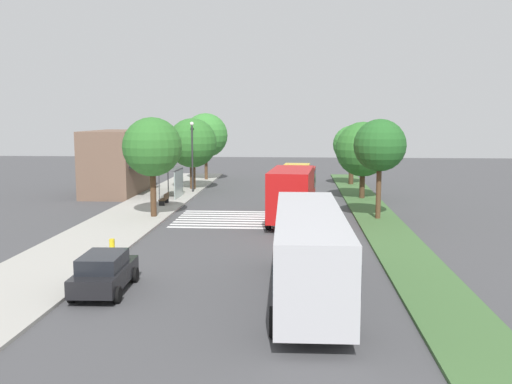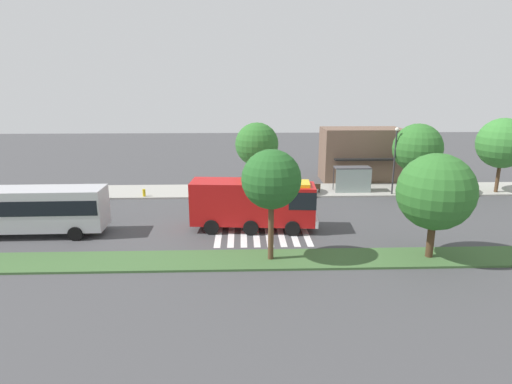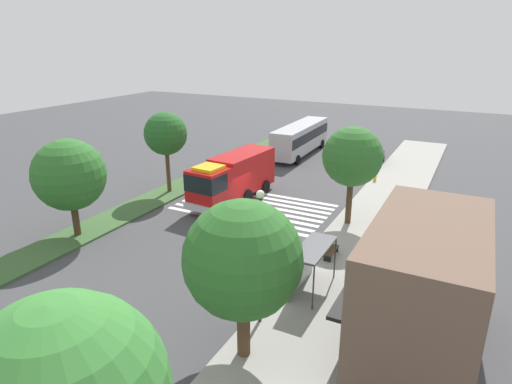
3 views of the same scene
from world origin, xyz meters
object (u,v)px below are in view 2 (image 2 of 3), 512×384
(bus_stop_shelter, at_px, (353,175))
(street_lamp, at_px, (395,155))
(sidewalk_tree_center, at_px, (418,148))
(sidewalk_tree_east, at_px, (503,143))
(parked_car_west, at_px, (70,194))
(median_tree_west, at_px, (436,192))
(fire_hydrant, at_px, (144,193))
(transit_bus, at_px, (20,208))
(bench_near_shelter, at_px, (312,188))
(median_tree_far_west, at_px, (271,180))
(fire_truck, at_px, (256,202))
(sidewalk_tree_far_west, at_px, (257,145))

(bus_stop_shelter, distance_m, street_lamp, 4.30)
(sidewalk_tree_center, bearing_deg, sidewalk_tree_east, 0.00)
(parked_car_west, height_order, sidewalk_tree_center, sidewalk_tree_center)
(parked_car_west, distance_m, sidewalk_tree_center, 32.73)
(median_tree_west, xyz_separation_m, fire_hydrant, (-20.97, 15.08, -3.81))
(parked_car_west, relative_size, transit_bus, 0.37)
(sidewalk_tree_east, bearing_deg, bench_near_shelter, 178.51)
(street_lamp, xyz_separation_m, sidewalk_tree_center, (2.29, 0.40, 0.60))
(sidewalk_tree_center, height_order, fire_hydrant, sidewalk_tree_center)
(median_tree_far_west, relative_size, median_tree_west, 1.05)
(sidewalk_tree_east, bearing_deg, street_lamp, -177.83)
(sidewalk_tree_center, distance_m, median_tree_west, 16.44)
(parked_car_west, relative_size, sidewalk_tree_center, 0.64)
(bus_stop_shelter, height_order, fire_hydrant, bus_stop_shelter)
(fire_truck, height_order, parked_car_west, fire_truck)
(bench_near_shelter, bearing_deg, parked_car_west, -173.21)
(sidewalk_tree_far_west, xyz_separation_m, median_tree_far_west, (0.30, -15.58, 0.15))
(sidewalk_tree_center, relative_size, fire_hydrant, 9.66)
(parked_car_west, relative_size, median_tree_far_west, 0.64)
(street_lamp, bearing_deg, median_tree_west, -101.01)
(fire_truck, relative_size, parked_car_west, 2.18)
(transit_bus, distance_m, median_tree_west, 27.92)
(fire_hydrant, bearing_deg, sidewalk_tree_far_west, 2.66)
(sidewalk_tree_center, xyz_separation_m, median_tree_west, (-5.25, -15.58, -0.22))
(fire_truck, distance_m, street_lamp, 16.55)
(street_lamp, bearing_deg, fire_hydrant, -179.76)
(transit_bus, bearing_deg, bus_stop_shelter, -158.60)
(transit_bus, xyz_separation_m, sidewalk_tree_center, (32.61, 10.48, 2.48))
(parked_car_west, xyz_separation_m, bench_near_shelter, (22.48, 2.68, -0.25))
(street_lamp, bearing_deg, bus_stop_shelter, 166.63)
(sidewalk_tree_far_west, height_order, sidewalk_tree_east, sidewalk_tree_east)
(bus_stop_shelter, relative_size, bench_near_shelter, 2.19)
(bus_stop_shelter, relative_size, fire_hydrant, 5.00)
(fire_hydrant, bearing_deg, median_tree_far_west, -53.72)
(bench_near_shelter, xyz_separation_m, median_tree_far_west, (-5.18, -16.05, 4.53))
(sidewalk_tree_center, bearing_deg, fire_hydrant, -178.91)
(bench_near_shelter, relative_size, sidewalk_tree_east, 0.22)
(fire_truck, distance_m, median_tree_far_west, 6.59)
(street_lamp, xyz_separation_m, median_tree_far_west, (-12.85, -15.18, 1.20))
(sidewalk_tree_center, relative_size, sidewalk_tree_east, 0.93)
(transit_bus, bearing_deg, sidewalk_tree_far_west, -149.54)
(transit_bus, bearing_deg, bench_near_shelter, -155.13)
(sidewalk_tree_far_west, distance_m, sidewalk_tree_center, 15.45)
(street_lamp, xyz_separation_m, median_tree_west, (-2.95, -15.18, 0.38))
(fire_truck, relative_size, median_tree_far_west, 1.39)
(bus_stop_shelter, distance_m, median_tree_far_west, 18.77)
(sidewalk_tree_center, height_order, sidewalk_tree_east, sidewalk_tree_east)
(sidewalk_tree_east, bearing_deg, parked_car_west, -176.91)
(transit_bus, bearing_deg, fire_truck, -178.50)
(sidewalk_tree_east, bearing_deg, median_tree_west, -130.97)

